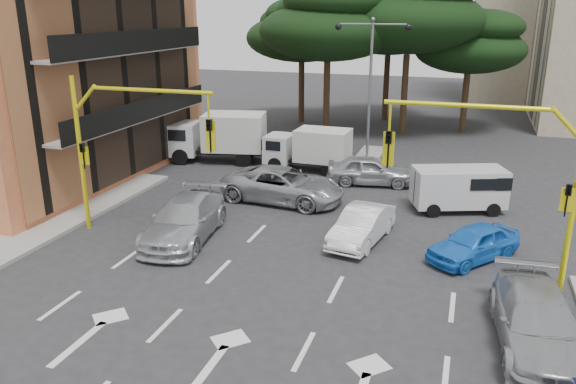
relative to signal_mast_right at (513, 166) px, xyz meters
name	(u,v)px	position (x,y,z in m)	size (l,w,h in m)	color
ground	(275,280)	(-6.80, -1.99, -3.88)	(120.00, 120.00, 0.00)	#28282B
median_strip	(367,159)	(-6.80, 14.01, -3.81)	(1.40, 6.00, 0.15)	gray
apartment_beige_far	(567,9)	(6.15, 42.01, 4.47)	(16.20, 12.15, 16.70)	tan
pine_left_near	(329,21)	(-10.75, 19.96, 3.72)	(9.15, 9.15, 10.23)	#382616
pine_center	(410,10)	(-5.75, 21.96, 4.41)	(9.98, 9.98, 11.16)	#382616
pine_left_far	(302,29)	(-13.75, 23.96, 3.03)	(8.32, 8.32, 9.30)	#382616
pine_right	(471,42)	(-1.75, 23.96, 2.33)	(7.49, 7.49, 8.37)	#382616
pine_back	(390,19)	(-7.75, 26.96, 3.72)	(9.15, 9.15, 10.23)	#382616
signal_mast_right	(513,166)	(0.00, 0.00, 0.00)	(5.79, 0.37, 6.00)	yellow
signal_mast_left	(119,135)	(-13.61, 0.00, 0.00)	(5.79, 0.37, 6.00)	yellow
street_lamp_center	(371,64)	(-6.80, 14.01, 1.54)	(4.16, 0.36, 7.77)	slate
car_white_hatch	(362,225)	(-4.79, 2.01, -3.23)	(1.38, 3.94, 1.30)	silver
car_blue_compact	(474,243)	(-0.80, 1.65, -3.27)	(1.46, 3.63, 1.24)	blue
car_silver_wagon	(185,219)	(-11.21, 0.24, -3.12)	(2.14, 5.25, 1.52)	#B0B4B9
car_silver_cross_a	(283,185)	(-9.06, 5.51, -3.12)	(2.54, 5.52, 1.53)	#A7A9AF
car_silver_cross_b	(370,170)	(-5.80, 9.35, -3.16)	(1.71, 4.26, 1.45)	#A6AAAF
car_silver_parked	(538,322)	(0.80, -3.44, -3.16)	(2.02, 4.96, 1.44)	#979B9F
van_white	(458,189)	(-1.52, 6.71, -2.93)	(1.73, 3.83, 1.91)	silver
box_truck_a	(217,137)	(-14.91, 11.11, -2.51)	(2.35, 5.60, 2.76)	silver
box_truck_b	(308,149)	(-9.48, 10.92, -2.74)	(1.95, 4.63, 2.28)	silver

